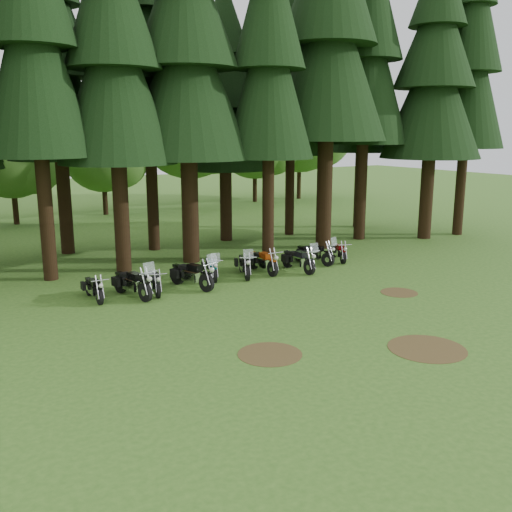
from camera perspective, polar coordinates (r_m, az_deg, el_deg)
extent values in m
plane|color=#37661F|center=(19.10, 5.68, -6.01)|extent=(120.00, 120.00, 0.00)
cylinder|color=black|center=(24.50, -20.30, 4.58)|extent=(0.58, 0.58, 5.99)
cone|color=black|center=(24.46, -21.37, 18.01)|extent=(4.32, 4.32, 7.49)
cylinder|color=black|center=(25.22, -13.35, 4.74)|extent=(0.66, 0.66, 5.57)
cone|color=black|center=(25.09, -13.99, 16.89)|extent=(4.95, 4.95, 6.96)
cylinder|color=black|center=(26.45, -6.63, 5.49)|extent=(0.77, 0.77, 5.70)
cone|color=black|center=(26.35, -6.94, 17.35)|extent=(5.81, 5.81, 7.12)
cylinder|color=black|center=(26.84, 1.23, 5.68)|extent=(0.55, 0.55, 5.71)
cone|color=black|center=(26.75, 1.28, 17.40)|extent=(4.15, 4.15, 7.14)
cylinder|color=black|center=(29.68, 6.87, 7.13)|extent=(0.80, 0.80, 6.62)
cone|color=black|center=(29.78, 7.20, 19.37)|extent=(5.98, 5.98, 8.27)
cylinder|color=black|center=(32.44, 10.47, 7.23)|extent=(0.64, 0.64, 6.35)
cone|color=black|center=(32.47, 10.91, 17.98)|extent=(4.79, 4.79, 7.93)
cylinder|color=black|center=(33.59, 16.71, 6.29)|extent=(0.72, 0.72, 5.41)
cone|color=black|center=(33.47, 17.28, 15.14)|extent=(5.44, 5.44, 6.77)
cone|color=black|center=(33.80, 17.66, 20.55)|extent=(4.35, 4.35, 5.71)
cylinder|color=black|center=(35.40, 19.79, 6.87)|extent=(0.57, 0.57, 6.03)
cone|color=black|center=(35.38, 20.51, 16.21)|extent=(4.25, 4.25, 7.54)
cone|color=black|center=(35.83, 20.98, 21.87)|extent=(3.40, 3.40, 6.36)
cylinder|color=black|center=(29.68, -18.62, 5.54)|extent=(0.65, 0.65, 5.55)
cone|color=black|center=(29.57, -19.36, 15.82)|extent=(4.85, 4.85, 6.94)
cone|color=black|center=(29.98, -19.84, 22.07)|extent=(3.88, 3.88, 5.86)
cylinder|color=black|center=(29.48, -10.32, 5.91)|extent=(0.58, 0.58, 5.52)
cone|color=black|center=(29.37, -10.74, 16.22)|extent=(4.35, 4.35, 6.90)
cone|color=black|center=(29.77, -11.01, 22.48)|extent=(3.48, 3.48, 5.83)
cylinder|color=black|center=(31.67, -3.04, 5.79)|extent=(0.66, 0.66, 4.70)
cone|color=black|center=(31.46, -3.13, 13.96)|extent=(4.94, 4.94, 5.87)
cone|color=black|center=(31.65, -3.20, 18.98)|extent=(3.95, 3.95, 4.96)
cone|color=black|center=(31.97, -3.25, 22.91)|extent=(2.77, 2.77, 3.91)
cylinder|color=black|center=(33.42, 3.40, 6.89)|extent=(0.53, 0.53, 5.56)
cone|color=black|center=(33.32, 3.52, 16.05)|extent=(3.94, 3.94, 6.95)
cone|color=black|center=(33.69, 3.60, 21.63)|extent=(3.15, 3.15, 5.87)
cylinder|color=black|center=(36.65, 10.30, 7.27)|extent=(0.61, 0.61, 5.65)
cone|color=black|center=(36.57, 10.64, 15.75)|extent=(4.59, 4.59, 7.06)
cone|color=black|center=(36.93, 10.86, 20.91)|extent=(3.67, 3.67, 5.96)
cylinder|color=black|center=(40.39, -22.95, 4.74)|extent=(0.36, 0.36, 2.55)
sphere|color=#386423|center=(40.13, -23.36, 9.55)|extent=(5.95, 5.95, 5.95)
sphere|color=#386423|center=(39.65, -21.67, 8.80)|extent=(4.25, 4.25, 4.25)
cylinder|color=black|center=(42.94, -14.87, 5.67)|extent=(0.36, 0.36, 2.47)
sphere|color=#386423|center=(42.69, -15.11, 10.05)|extent=(5.76, 5.76, 5.76)
sphere|color=#386423|center=(42.39, -13.51, 9.34)|extent=(4.12, 4.12, 4.12)
cylinder|color=black|center=(44.75, -6.55, 6.94)|extent=(0.36, 0.36, 3.52)
sphere|color=#386423|center=(44.55, -6.70, 12.96)|extent=(8.21, 8.21, 8.21)
sphere|color=#386423|center=(44.33, -4.46, 11.94)|extent=(5.87, 5.87, 5.87)
cylinder|color=black|center=(49.03, -0.12, 7.16)|extent=(0.36, 0.36, 2.94)
sphere|color=#386423|center=(48.82, -0.12, 11.75)|extent=(6.86, 6.86, 6.86)
sphere|color=#386423|center=(48.80, 1.57, 10.94)|extent=(4.90, 4.90, 4.90)
cylinder|color=black|center=(51.41, 4.32, 7.70)|extent=(0.36, 0.36, 3.52)
sphere|color=#386423|center=(51.23, 4.41, 12.93)|extent=(8.20, 8.20, 8.20)
sphere|color=#386423|center=(51.33, 6.32, 11.97)|extent=(5.86, 5.86, 5.86)
cylinder|color=#4C3D1E|center=(15.93, 1.40, -9.77)|extent=(1.80, 1.80, 0.01)
cylinder|color=#4C3D1E|center=(22.34, 14.12, -3.56)|extent=(1.40, 1.40, 0.01)
cylinder|color=#4C3D1E|center=(17.01, 16.73, -8.85)|extent=(2.20, 2.20, 0.01)
cylinder|color=black|center=(20.87, -15.37, -3.95)|extent=(0.13, 0.59, 0.59)
cylinder|color=black|center=(22.15, -16.38, -3.06)|extent=(0.13, 0.59, 0.59)
cube|color=silver|center=(21.53, -15.94, -3.26)|extent=(0.25, 0.62, 0.30)
cube|color=black|center=(21.26, -15.84, -2.56)|extent=(0.27, 0.49, 0.21)
cube|color=black|center=(21.65, -16.13, -2.40)|extent=(0.27, 0.49, 0.11)
cylinder|color=black|center=(20.83, -11.02, -3.59)|extent=(0.31, 0.72, 0.70)
cylinder|color=black|center=(22.18, -13.43, -2.71)|extent=(0.31, 0.72, 0.70)
cube|color=silver|center=(21.52, -12.35, -2.86)|extent=(0.46, 0.79, 0.36)
cube|color=black|center=(21.22, -12.04, -1.99)|extent=(0.45, 0.64, 0.26)
cube|color=black|center=(21.64, -12.75, -1.87)|extent=(0.45, 0.64, 0.13)
cube|color=silver|center=(20.34, -10.62, -1.20)|extent=(0.47, 0.23, 0.42)
cylinder|color=black|center=(21.24, -9.80, -3.38)|extent=(0.25, 0.61, 0.59)
cylinder|color=black|center=(22.56, -10.41, -2.46)|extent=(0.25, 0.61, 0.59)
cube|color=silver|center=(21.92, -10.14, -2.67)|extent=(0.38, 0.67, 0.31)
cube|color=black|center=(21.64, -10.08, -1.99)|extent=(0.37, 0.54, 0.22)
cube|color=black|center=(22.05, -10.26, -1.82)|extent=(0.37, 0.54, 0.11)
cylinder|color=black|center=(21.78, -4.97, -2.68)|extent=(0.35, 0.72, 0.71)
cylinder|color=black|center=(22.97, -7.88, -1.95)|extent=(0.35, 0.72, 0.71)
cube|color=silver|center=(22.38, -6.56, -2.05)|extent=(0.51, 0.81, 0.37)
cube|color=black|center=(22.11, -6.16, -1.18)|extent=(0.48, 0.66, 0.26)
cube|color=black|center=(22.47, -7.01, -1.09)|extent=(0.48, 0.66, 0.13)
cube|color=silver|center=(21.32, -4.42, -0.35)|extent=(0.47, 0.26, 0.43)
cylinder|color=black|center=(23.06, -4.18, -1.96)|extent=(0.29, 0.61, 0.59)
cylinder|color=black|center=(24.39, -4.81, -1.17)|extent=(0.29, 0.61, 0.59)
cube|color=silver|center=(23.74, -4.53, -1.34)|extent=(0.42, 0.68, 0.31)
cube|color=#065667|center=(23.47, -4.45, -0.68)|extent=(0.40, 0.55, 0.22)
cube|color=black|center=(23.88, -4.63, -0.55)|extent=(0.40, 0.55, 0.11)
cube|color=silver|center=(22.61, -4.08, -0.16)|extent=(0.40, 0.22, 0.36)
cylinder|color=black|center=(23.29, -0.88, -1.72)|extent=(0.36, 0.65, 0.64)
cylinder|color=black|center=(24.73, -1.45, -0.87)|extent=(0.36, 0.65, 0.64)
cube|color=silver|center=(24.04, -1.19, -1.05)|extent=(0.50, 0.73, 0.33)
cube|color=black|center=(23.74, -1.11, -0.36)|extent=(0.47, 0.60, 0.23)
cube|color=black|center=(24.18, -1.28, -0.21)|extent=(0.47, 0.60, 0.12)
cube|color=silver|center=(22.81, -0.77, 0.21)|extent=(0.42, 0.26, 0.38)
cylinder|color=black|center=(23.95, 1.66, -1.29)|extent=(0.15, 0.67, 0.67)
cylinder|color=black|center=(25.25, -0.25, -0.56)|extent=(0.15, 0.67, 0.67)
cube|color=silver|center=(24.62, 0.62, -0.69)|extent=(0.29, 0.71, 0.34)
cube|color=#9D390D|center=(24.34, 0.91, 0.04)|extent=(0.31, 0.56, 0.24)
cube|color=black|center=(24.74, 0.34, 0.15)|extent=(0.31, 0.56, 0.12)
cylinder|color=black|center=(24.33, 5.36, -1.13)|extent=(0.16, 0.67, 0.66)
cylinder|color=black|center=(25.53, 3.17, -0.44)|extent=(0.16, 0.67, 0.66)
cube|color=silver|center=(24.94, 4.17, -0.55)|extent=(0.30, 0.71, 0.34)
cube|color=black|center=(24.68, 4.51, 0.17)|extent=(0.32, 0.56, 0.24)
cube|color=black|center=(25.05, 3.86, 0.27)|extent=(0.32, 0.56, 0.12)
cube|color=silver|center=(23.90, 5.85, 0.82)|extent=(0.43, 0.14, 0.40)
cylinder|color=black|center=(25.93, 7.20, -0.35)|extent=(0.32, 0.65, 0.64)
cylinder|color=black|center=(26.76, 4.52, 0.12)|extent=(0.32, 0.65, 0.64)
cube|color=silver|center=(26.35, 5.76, 0.09)|extent=(0.46, 0.73, 0.33)
cube|color=black|center=(26.15, 6.17, 0.77)|extent=(0.44, 0.60, 0.23)
cube|color=black|center=(26.41, 5.38, 0.82)|extent=(0.44, 0.60, 0.12)
cube|color=silver|center=(25.60, 7.80, 1.44)|extent=(0.42, 0.24, 0.38)
cylinder|color=black|center=(26.53, 8.71, -0.16)|extent=(0.32, 0.59, 0.58)
cylinder|color=black|center=(27.79, 7.77, 0.45)|extent=(0.32, 0.59, 0.58)
cube|color=silver|center=(27.19, 8.20, 0.34)|extent=(0.45, 0.67, 0.30)
cube|color=#5B0508|center=(26.94, 8.36, 0.91)|extent=(0.42, 0.55, 0.21)
cube|color=black|center=(27.32, 8.08, 1.00)|extent=(0.42, 0.55, 0.11)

